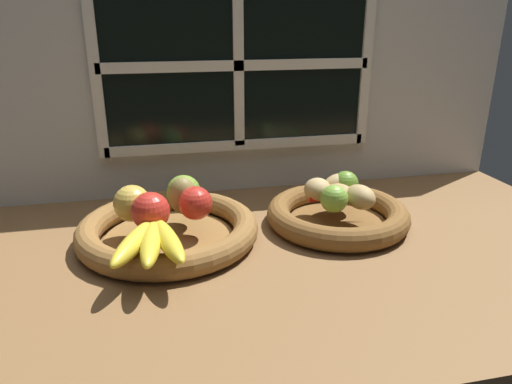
# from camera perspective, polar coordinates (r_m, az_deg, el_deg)

# --- Properties ---
(ground_plane) EXTENTS (1.40, 0.90, 0.03)m
(ground_plane) POSITION_cam_1_polar(r_m,az_deg,el_deg) (0.97, 1.10, -6.14)
(ground_plane) COLOR brown
(back_wall) EXTENTS (1.40, 0.05, 0.55)m
(back_wall) POSITION_cam_1_polar(r_m,az_deg,el_deg) (1.17, -2.32, 13.55)
(back_wall) COLOR silver
(back_wall) RESTS_ON ground_plane
(fruit_bowl_left) EXTENTS (0.36, 0.36, 0.05)m
(fruit_bowl_left) POSITION_cam_1_polar(r_m,az_deg,el_deg) (0.95, -10.51, -4.53)
(fruit_bowl_left) COLOR brown
(fruit_bowl_left) RESTS_ON ground_plane
(fruit_bowl_right) EXTENTS (0.30, 0.30, 0.05)m
(fruit_bowl_right) POSITION_cam_1_polar(r_m,az_deg,el_deg) (1.02, 9.78, -2.72)
(fruit_bowl_right) COLOR brown
(fruit_bowl_right) RESTS_ON ground_plane
(apple_red_right) EXTENTS (0.07, 0.07, 0.07)m
(apple_red_right) POSITION_cam_1_polar(r_m,az_deg,el_deg) (0.92, -7.30, -1.33)
(apple_red_right) COLOR red
(apple_red_right) RESTS_ON fruit_bowl_left
(apple_golden_left) EXTENTS (0.07, 0.07, 0.07)m
(apple_golden_left) POSITION_cam_1_polar(r_m,az_deg,el_deg) (0.93, -14.68, -1.33)
(apple_golden_left) COLOR gold
(apple_golden_left) RESTS_ON fruit_bowl_left
(apple_red_front) EXTENTS (0.07, 0.07, 0.07)m
(apple_red_front) POSITION_cam_1_polar(r_m,az_deg,el_deg) (0.88, -12.58, -2.27)
(apple_red_front) COLOR red
(apple_red_front) RESTS_ON fruit_bowl_left
(apple_green_back) EXTENTS (0.07, 0.07, 0.07)m
(apple_green_back) POSITION_cam_1_polar(r_m,az_deg,el_deg) (0.97, -8.70, 0.02)
(apple_green_back) COLOR #7AA338
(apple_green_back) RESTS_ON fruit_bowl_left
(pear_brown) EXTENTS (0.06, 0.06, 0.08)m
(pear_brown) POSITION_cam_1_polar(r_m,az_deg,el_deg) (0.94, -8.81, -0.43)
(pear_brown) COLOR olive
(pear_brown) RESTS_ON fruit_bowl_left
(banana_bunch_front) EXTENTS (0.14, 0.19, 0.03)m
(banana_bunch_front) POSITION_cam_1_polar(r_m,az_deg,el_deg) (0.82, -12.44, -5.66)
(banana_bunch_front) COLOR yellow
(banana_bunch_front) RESTS_ON fruit_bowl_left
(potato_large) EXTENTS (0.08, 0.08, 0.04)m
(potato_large) POSITION_cam_1_polar(r_m,az_deg,el_deg) (1.00, 9.94, -0.25)
(potato_large) COLOR #A38451
(potato_large) RESTS_ON fruit_bowl_right
(potato_small) EXTENTS (0.07, 0.08, 0.05)m
(potato_small) POSITION_cam_1_polar(r_m,az_deg,el_deg) (0.99, 12.42, -0.58)
(potato_small) COLOR tan
(potato_small) RESTS_ON fruit_bowl_right
(potato_back) EXTENTS (0.09, 0.06, 0.05)m
(potato_back) POSITION_cam_1_polar(r_m,az_deg,el_deg) (1.05, 10.08, 0.89)
(potato_back) COLOR tan
(potato_back) RESTS_ON fruit_bowl_right
(potato_oblong) EXTENTS (0.07, 0.07, 0.05)m
(potato_oblong) POSITION_cam_1_polar(r_m,az_deg,el_deg) (1.01, 7.41, 0.31)
(potato_oblong) COLOR tan
(potato_oblong) RESTS_ON fruit_bowl_right
(lime_near) EXTENTS (0.06, 0.06, 0.06)m
(lime_near) POSITION_cam_1_polar(r_m,az_deg,el_deg) (0.96, 9.37, -0.81)
(lime_near) COLOR #7AAD3D
(lime_near) RESTS_ON fruit_bowl_right
(lime_far) EXTENTS (0.06, 0.06, 0.06)m
(lime_far) POSITION_cam_1_polar(r_m,az_deg,el_deg) (1.05, 10.72, 0.99)
(lime_far) COLOR olive
(lime_far) RESTS_ON fruit_bowl_right
(chili_pepper) EXTENTS (0.14, 0.05, 0.02)m
(chili_pepper) POSITION_cam_1_polar(r_m,az_deg,el_deg) (1.01, 10.22, -0.62)
(chili_pepper) COLOR red
(chili_pepper) RESTS_ON fruit_bowl_right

